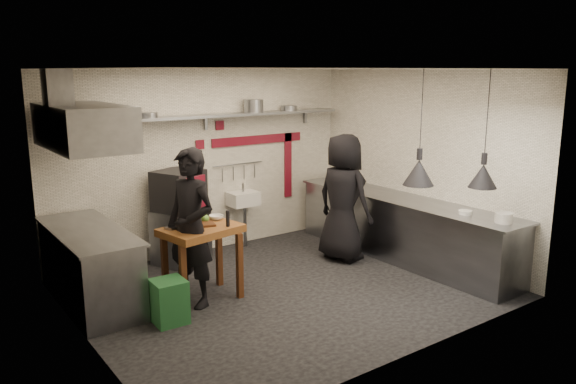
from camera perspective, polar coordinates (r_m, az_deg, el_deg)
floor at (r=7.37m, az=-0.26°, el=-9.90°), size 5.00×5.00×0.00m
ceiling at (r=6.83m, az=-0.28°, el=12.42°), size 5.00×5.00×0.00m
wall_back at (r=8.73m, az=-8.35°, el=3.03°), size 5.00×0.04×2.80m
wall_front at (r=5.45m, az=12.75°, el=-2.74°), size 5.00×0.04×2.80m
wall_left at (r=5.91m, az=-20.39°, el=-2.05°), size 0.04×4.20×2.80m
wall_right at (r=8.65m, az=13.33°, el=2.74°), size 0.04×4.20×2.80m
red_band_horiz at (r=9.15m, az=-3.06°, el=5.33°), size 1.70×0.02×0.14m
red_band_vert at (r=9.56m, az=-0.00°, el=2.74°), size 0.14×0.02×1.10m
red_tile_a at (r=8.76m, az=-6.95°, el=6.73°), size 0.14×0.02×0.14m
red_tile_b at (r=8.63m, az=-8.94°, el=4.78°), size 0.14×0.02×0.14m
back_shelf at (r=8.49m, az=-7.93°, el=7.68°), size 4.60×0.34×0.04m
shelf_bracket_left at (r=7.93m, az=-20.68°, el=5.97°), size 0.04×0.06×0.24m
shelf_bracket_mid at (r=8.63m, az=-8.39°, el=7.07°), size 0.04×0.06×0.24m
shelf_bracket_right at (r=9.66m, az=1.73°, el=7.73°), size 0.04×0.06×0.24m
pan_far_left at (r=7.86m, az=-18.49°, el=7.28°), size 0.36×0.36×0.09m
pan_mid_left at (r=8.08m, az=-13.99°, el=7.60°), size 0.33×0.33×0.07m
stock_pot at (r=8.87m, az=-3.51°, el=8.74°), size 0.34×0.34×0.20m
pan_right at (r=9.26m, az=0.10°, el=8.54°), size 0.32×0.32×0.08m
oven_stand at (r=8.40m, az=-10.82°, el=-4.43°), size 0.86×0.83×0.80m
combi_oven at (r=8.23m, az=-11.04°, el=0.17°), size 0.79×0.77×0.58m
oven_door at (r=7.97m, az=-9.73°, el=-0.17°), size 0.53×0.25×0.46m
oven_glass at (r=7.96m, az=-9.83°, el=-0.19°), size 0.31×0.14×0.34m
hand_sink at (r=8.96m, az=-4.58°, el=-0.68°), size 0.46×0.34×0.22m
sink_tap at (r=8.92m, az=-4.60°, el=0.45°), size 0.03×0.03×0.14m
sink_drain at (r=9.04m, az=-4.40°, el=-3.45°), size 0.06×0.06×0.66m
utensil_rail at (r=8.98m, az=-5.11°, el=2.84°), size 0.90×0.02×0.02m
counter_right at (r=8.59m, az=11.48°, el=-3.73°), size 0.70×3.80×0.90m
counter_right_top at (r=8.48m, az=11.61°, el=-0.71°), size 0.76×3.90×0.03m
plate_stack at (r=7.44m, az=21.05°, el=-2.45°), size 0.22×0.22×0.13m
small_bowl_right at (r=7.73m, az=17.57°, el=-1.98°), size 0.20×0.20×0.05m
counter_left at (r=7.23m, az=-19.45°, el=-7.27°), size 0.70×1.90×0.90m
counter_left_top at (r=7.10m, az=-19.72°, el=-3.72°), size 0.76×2.00×0.03m
extractor_hood at (r=6.89m, az=-20.06°, el=6.27°), size 0.78×1.60×0.50m
hood_duct at (r=6.80m, az=-22.35°, el=9.41°), size 0.28×0.28×0.50m
green_bin at (r=6.53m, az=-11.98°, el=-10.82°), size 0.37×0.37×0.50m
prep_table at (r=7.05m, az=-8.71°, el=-7.11°), size 1.02×0.79×0.92m
cutting_board at (r=6.96m, az=-8.71°, el=-3.29°), size 0.35×0.28×0.02m
pepper_mill at (r=6.86m, az=-6.13°, el=-2.69°), size 0.06×0.06×0.20m
lemon_a at (r=6.68m, az=-9.63°, el=-3.75°), size 0.07×0.07×0.07m
lemon_b at (r=6.67m, az=-9.19°, el=-3.78°), size 0.08×0.08×0.07m
veg_ball at (r=7.09m, az=-8.43°, el=-2.68°), size 0.14×0.14×0.10m
steel_tray at (r=6.90m, az=-11.52°, el=-3.52°), size 0.23×0.19×0.03m
bowl at (r=7.21m, az=-7.31°, el=-2.57°), size 0.24×0.24×0.06m
heat_lamp_near at (r=7.02m, az=13.35°, el=6.32°), size 0.39×0.39×1.41m
heat_lamp_far at (r=7.18m, az=19.51°, el=6.00°), size 0.37×0.37×1.43m
chef_left at (r=6.75m, az=-9.83°, el=-3.63°), size 0.66×0.81×1.91m
chef_right at (r=8.31m, az=5.63°, el=-0.57°), size 0.74×1.01×1.89m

